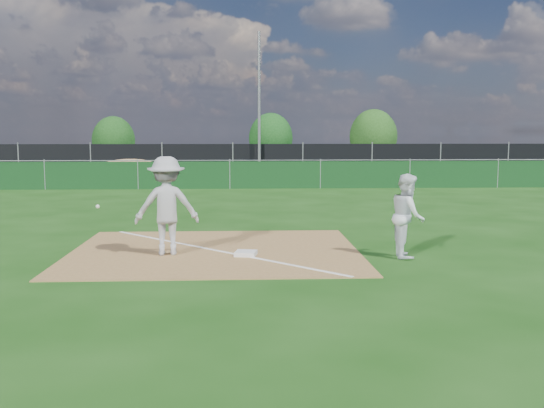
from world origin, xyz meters
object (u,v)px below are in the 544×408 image
Objects in this scene: light_pole at (259,105)px; tree_left at (114,141)px; play_at_first at (167,206)px; car_mid at (233,160)px; first_base at (246,253)px; runner at (407,216)px; car_right at (291,161)px; tree_mid at (271,138)px; car_left at (158,160)px; tree_right at (373,136)px.

light_pole is 2.23× the size of tree_left.
play_at_first is 0.52× the size of car_mid.
first_base is 27.33m from car_mid.
first_base is 0.12× the size of tree_left.
car_right is (-0.21, 26.82, -0.24)m from runner.
car_mid is 1.06× the size of tree_mid.
runner is at bearing 175.91° from car_left.
car_right is at bearing -23.02° from tree_left.
tree_right reaches higher than first_base.
car_mid is at bearing -153.28° from tree_right.
first_base is at bearing -93.46° from tree_mid.
tree_mid is at bearing 25.41° from car_right.
car_mid is (-3.95, 27.50, -0.16)m from runner.
car_mid is (-1.58, 5.07, -3.31)m from light_pole.
tree_left is 0.92× the size of tree_mid.
light_pole is 8.02m from car_left.
car_mid is (-0.71, 27.31, 0.62)m from first_base.
tree_right is at bearing -89.01° from car_left.
tree_right reaches higher than car_left.
car_mid is at bearing -114.02° from tree_mid.
tree_mid is at bearing 86.54° from first_base.
runner reaches higher than car_right.
first_base is 0.11× the size of tree_mid.
runner is at bearing -4.59° from play_at_first.
tree_left is (-7.70, 31.68, 0.83)m from play_at_first.
runner is at bearing -83.95° from light_pole.
light_pole is at bearing 83.64° from play_at_first.
tree_mid is at bearing -25.74° from car_mid.
first_base is at bearing 93.00° from runner.
tree_left is (-12.54, 32.06, 1.00)m from runner.
tree_mid reaches higher than runner.
car_mid is (0.88, 27.11, -0.33)m from play_at_first.
light_pole is 3.74× the size of play_at_first.
first_base is 0.19× the size of play_at_first.
runner is at bearing -162.58° from car_right.
car_left is 0.99× the size of car_mid.
play_at_first is 26.84m from car_right.
tree_right reaches higher than runner.
play_at_first reaches higher than car_right.
tree_right is (18.85, 0.61, 0.29)m from tree_left.
runner is 33.68m from tree_mid.
tree_mid is at bearing 8.47° from runner.
light_pole is at bearing -95.91° from tree_mid.
light_pole reaches higher than runner.
car_right is at bearing -101.98° from car_mid.
tree_mid is 0.94× the size of tree_right.
runner is (4.83, -0.39, -0.18)m from play_at_first.
tree_left reaches higher than first_base.
runner is at bearing -87.93° from tree_mid.
car_right is at bearing 83.51° from first_base.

